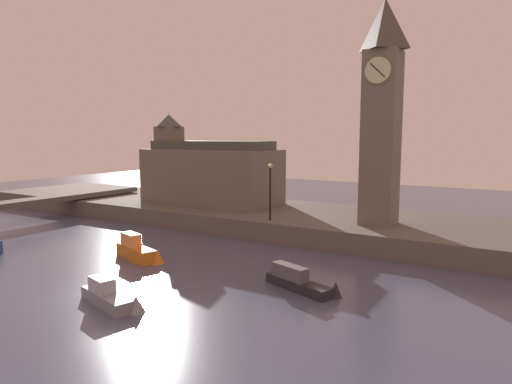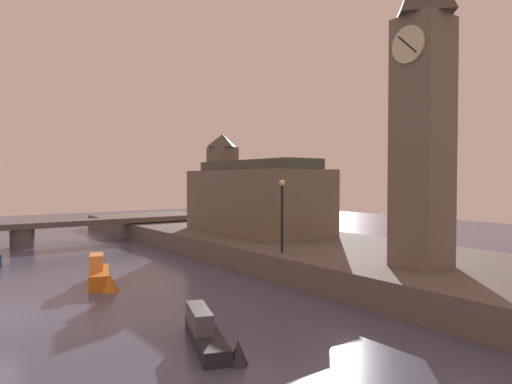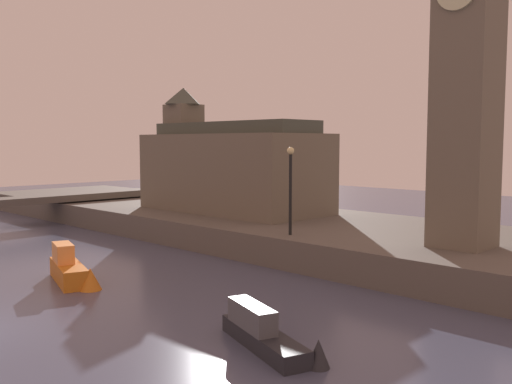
# 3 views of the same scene
# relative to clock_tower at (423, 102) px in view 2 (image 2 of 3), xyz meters

# --- Properties ---
(far_embankment) EXTENTS (70.00, 12.00, 1.50)m
(far_embankment) POSITION_rel_clock_tower_xyz_m (-8.33, 1.83, -8.98)
(far_embankment) COLOR #5B544C
(far_embankment) RESTS_ON ground
(clock_tower) EXTENTS (2.59, 2.62, 15.88)m
(clock_tower) POSITION_rel_clock_tower_xyz_m (0.00, 0.00, 0.00)
(clock_tower) COLOR #6B6051
(clock_tower) RESTS_ON far_embankment
(parliament_hall) EXTENTS (12.91, 6.22, 8.53)m
(parliament_hall) POSITION_rel_clock_tower_xyz_m (-17.29, 2.04, -5.30)
(parliament_hall) COLOR #6B6051
(parliament_hall) RESTS_ON far_embankment
(bridge_span) EXTENTS (2.16, 30.59, 2.12)m
(bridge_span) POSITION_rel_clock_tower_xyz_m (-29.87, -13.27, -8.14)
(bridge_span) COLOR #5B544C
(bridge_span) RESTS_ON ground
(streetlamp) EXTENTS (0.36, 0.36, 4.35)m
(streetlamp) POSITION_rel_clock_tower_xyz_m (-7.48, -2.90, -5.55)
(streetlamp) COLOR black
(streetlamp) RESTS_ON far_embankment
(boat_barge_dark) EXTENTS (4.65, 2.20, 1.47)m
(boat_barge_dark) POSITION_rel_clock_tower_xyz_m (-0.18, -12.14, -9.29)
(boat_barge_dark) COLOR #232328
(boat_barge_dark) RESTS_ON ground
(boat_patrol_orange) EXTENTS (4.39, 2.11, 1.66)m
(boat_patrol_orange) POSITION_rel_clock_tower_xyz_m (-11.79, -12.35, -9.15)
(boat_patrol_orange) COLOR orange
(boat_patrol_orange) RESTS_ON ground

